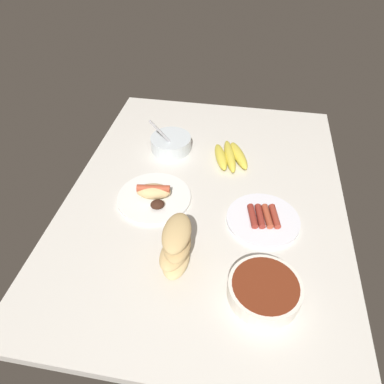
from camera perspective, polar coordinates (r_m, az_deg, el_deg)
The scene contains 7 objects.
ground_plane at distance 118.40cm, azimuth 2.19°, elevation -0.91°, with size 120.00×90.00×3.00cm, color silver.
banana_bunch at distance 131.33cm, azimuth 6.16°, elevation 5.79°, with size 19.24×15.36×3.53cm.
plate_hotdog_assembled at distance 115.21cm, azimuth -6.12°, elevation -0.54°, with size 24.06×24.06×5.61cm.
bowl_coleslaw at distance 135.68cm, azimuth -3.42°, elevation 7.96°, with size 15.27×15.27×15.30cm.
bread_stack at distance 93.37cm, azimuth -2.55°, elevation -8.76°, with size 14.76×9.68×14.40cm.
bowl_chili at distance 93.16cm, azimuth 11.63°, elevation -15.13°, with size 18.54×18.54×4.70cm.
plate_sausages at distance 110.54cm, azimuth 11.40°, elevation -4.25°, with size 22.46×22.46×3.03cm.
Camera 1 is at (84.99, 10.23, 80.30)cm, focal length 33.06 mm.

